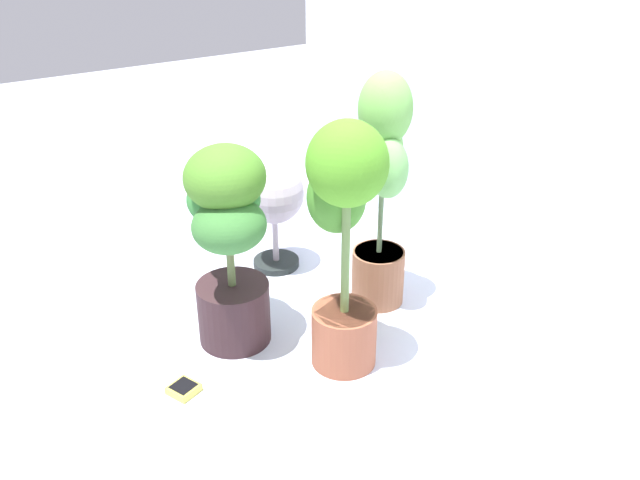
# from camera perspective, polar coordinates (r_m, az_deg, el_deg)

# --- Properties ---
(ground_plane) EXTENTS (8.00, 8.00, 0.00)m
(ground_plane) POSITION_cam_1_polar(r_m,az_deg,el_deg) (2.22, -0.09, -11.25)
(ground_plane) COLOR silver
(ground_plane) RESTS_ON ground
(mylar_back_wall) EXTENTS (3.20, 0.01, 2.00)m
(mylar_back_wall) POSITION_cam_1_polar(r_m,az_deg,el_deg) (2.31, 19.50, 16.40)
(mylar_back_wall) COLOR silver
(mylar_back_wall) RESTS_ON ground
(potted_plant_back_left) EXTENTS (0.33, 0.26, 0.84)m
(potted_plant_back_left) POSITION_cam_1_polar(r_m,az_deg,el_deg) (2.38, 4.98, 4.80)
(potted_plant_back_left) COLOR brown
(potted_plant_back_left) RESTS_ON ground
(potted_plant_front_left) EXTENTS (0.44, 0.36, 0.68)m
(potted_plant_front_left) POSITION_cam_1_polar(r_m,az_deg,el_deg) (2.21, -7.40, 0.58)
(potted_plant_front_left) COLOR #352024
(potted_plant_front_left) RESTS_ON ground
(potted_plant_center) EXTENTS (0.37, 0.33, 0.80)m
(potted_plant_center) POSITION_cam_1_polar(r_m,az_deg,el_deg) (2.06, 1.91, 1.12)
(potted_plant_center) COLOR #9A5338
(potted_plant_center) RESTS_ON ground
(hygrometer_box) EXTENTS (0.11, 0.11, 0.03)m
(hygrometer_box) POSITION_cam_1_polar(r_m,az_deg,el_deg) (2.21, -10.90, -11.68)
(hygrometer_box) COLOR #CEC54C
(hygrometer_box) RESTS_ON ground
(floor_fan) EXTENTS (0.26, 0.26, 0.43)m
(floor_fan) POSITION_cam_1_polar(r_m,az_deg,el_deg) (2.68, -3.71, 3.36)
(floor_fan) COLOR black
(floor_fan) RESTS_ON ground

